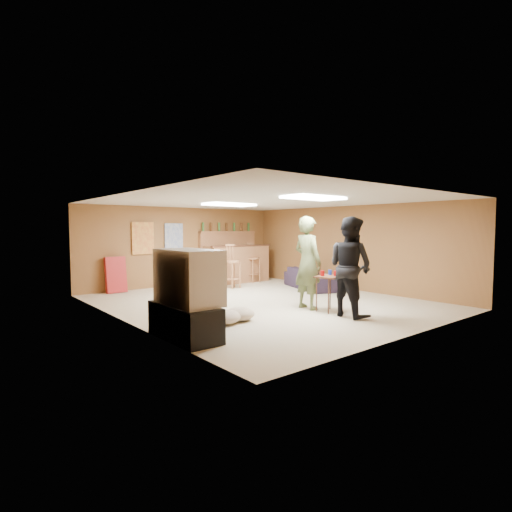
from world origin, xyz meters
TOP-DOWN VIEW (x-y plane):
  - ground at (0.00, 0.00)m, footprint 7.00×7.00m
  - ceiling at (0.00, 0.00)m, footprint 6.00×7.00m
  - wall_back at (0.00, 3.50)m, footprint 6.00×0.02m
  - wall_front at (0.00, -3.50)m, footprint 6.00×0.02m
  - wall_left at (-3.00, 0.00)m, footprint 0.02×7.00m
  - wall_right at (3.00, 0.00)m, footprint 0.02×7.00m
  - tv_stand at (-2.72, -1.50)m, footprint 0.55×1.30m
  - dvd_box at (-2.50, -1.50)m, footprint 0.35×0.50m
  - tv_body at (-2.65, -1.50)m, footprint 0.60×1.10m
  - tv_screen at (-2.34, -1.50)m, footprint 0.02×0.95m
  - bar_counter at (1.50, 2.95)m, footprint 2.00×0.60m
  - bar_lip at (1.50, 2.70)m, footprint 2.10×0.12m
  - bar_shelf at (1.50, 3.40)m, footprint 2.00×0.18m
  - bar_backing at (1.50, 3.42)m, footprint 2.00×0.14m
  - poster_left at (-1.20, 3.46)m, footprint 0.60×0.03m
  - poster_right at (-0.30, 3.46)m, footprint 0.55×0.03m
  - folding_chair_stack at (-2.00, 3.30)m, footprint 0.50×0.26m
  - ceiling_panel_front at (0.00, -1.50)m, footprint 1.20×0.60m
  - ceiling_panel_back at (0.00, 1.20)m, footprint 1.20×0.60m
  - person_olive at (0.26, -1.11)m, footprint 0.46×0.69m
  - person_black at (0.36, -2.07)m, footprint 0.74×0.92m
  - sofa at (2.30, 0.72)m, footprint 1.31×2.00m
  - tray_table at (0.39, -1.57)m, footprint 0.63×0.55m
  - cup_red_near at (0.25, -1.51)m, footprint 0.09×0.09m
  - cup_red_far at (0.46, -1.66)m, footprint 0.10×0.10m
  - cup_blue at (0.50, -1.48)m, footprint 0.08×0.08m
  - bar_stool_left at (0.73, 2.07)m, footprint 0.46×0.46m
  - bar_stool_right at (1.89, 2.64)m, footprint 0.46×0.46m
  - cushion_near_tv at (-1.75, -1.13)m, footprint 0.54×0.54m
  - cushion_mid at (-1.49, -0.16)m, footprint 0.50×0.50m
  - cushion_far at (-1.41, -1.09)m, footprint 0.57×0.57m
  - bottle_row at (1.44, 3.38)m, footprint 1.76×0.08m

SIDE VIEW (x-z plane):
  - ground at x=0.00m, z-range 0.00..0.00m
  - cushion_mid at x=-1.49m, z-range 0.00..0.20m
  - cushion_far at x=-1.41m, z-range 0.00..0.23m
  - cushion_near_tv at x=-1.75m, z-range 0.00..0.24m
  - dvd_box at x=-2.50m, z-range 0.11..0.19m
  - tv_stand at x=-2.72m, z-range 0.00..0.50m
  - sofa at x=2.30m, z-range 0.00..0.54m
  - tray_table at x=0.39m, z-range 0.00..0.70m
  - folding_chair_stack at x=-2.00m, z-range -0.01..0.91m
  - bar_stool_right at x=1.89m, z-range 0.00..1.10m
  - bar_counter at x=1.50m, z-range 0.00..1.10m
  - bar_stool_left at x=0.73m, z-range 0.00..1.18m
  - cup_blue at x=0.50m, z-range 0.70..0.80m
  - cup_red_far at x=0.46m, z-range 0.70..0.80m
  - cup_red_near at x=0.25m, z-range 0.70..0.80m
  - tv_body at x=-2.65m, z-range 0.50..1.30m
  - tv_screen at x=-2.34m, z-range 0.57..1.23m
  - person_black at x=0.36m, z-range 0.00..1.82m
  - person_olive at x=0.26m, z-range 0.00..1.85m
  - wall_back at x=0.00m, z-range 0.00..2.20m
  - wall_front at x=0.00m, z-range 0.00..2.20m
  - wall_left at x=-3.00m, z-range 0.00..2.20m
  - wall_right at x=3.00m, z-range 0.00..2.20m
  - bar_lip at x=1.50m, z-range 1.08..1.12m
  - bar_backing at x=1.50m, z-range 0.90..1.50m
  - poster_left at x=-1.20m, z-range 0.93..1.78m
  - poster_right at x=-0.30m, z-range 0.95..1.75m
  - bar_shelf at x=1.50m, z-range 1.48..1.52m
  - bottle_row at x=1.44m, z-range 1.52..1.78m
  - ceiling_panel_front at x=0.00m, z-range 2.15..2.19m
  - ceiling_panel_back at x=0.00m, z-range 2.15..2.19m
  - ceiling at x=0.00m, z-range 2.19..2.21m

